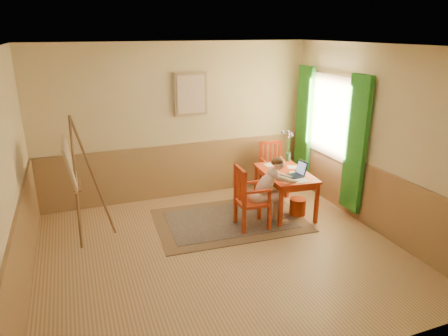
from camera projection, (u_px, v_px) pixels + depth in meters
name	position (u px, v px, depth m)	size (l,w,h in m)	color
room	(221.00, 158.00, 5.29)	(5.04, 4.54, 2.84)	tan
wainscot	(203.00, 199.00, 6.28)	(5.00, 4.50, 1.00)	#96724B
window	(328.00, 128.00, 7.09)	(0.12, 2.01, 2.20)	white
wall_portrait	(191.00, 94.00, 7.16)	(0.60, 0.05, 0.76)	tan
rug	(230.00, 220.00, 6.68)	(2.48, 1.72, 0.02)	#8C7251
table	(285.00, 177.00, 6.83)	(0.82, 1.26, 0.72)	#B03413
chair_left	(249.00, 198.00, 6.29)	(0.49, 0.47, 1.02)	#B03413
chair_back	(272.00, 168.00, 7.71)	(0.50, 0.51, 0.98)	#B03413
figure	(269.00, 189.00, 6.36)	(0.84, 0.37, 1.12)	beige
laptop	(295.00, 173.00, 6.58)	(0.42, 0.28, 0.24)	#1E2338
papers	(291.00, 171.00, 6.83)	(0.61, 1.08, 0.00)	white
vase	(288.00, 147.00, 7.29)	(0.20, 0.29, 0.56)	#3F724C
wastebasket	(298.00, 207.00, 6.85)	(0.27, 0.27, 0.29)	#AE310A
easel	(73.00, 168.00, 5.76)	(0.62, 0.83, 1.88)	brown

